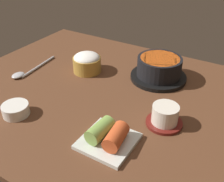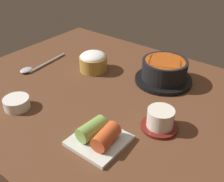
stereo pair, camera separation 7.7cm
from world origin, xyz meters
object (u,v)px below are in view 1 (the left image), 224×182
at_px(stone_pot, 159,69).
at_px(tea_cup_with_saucer, 165,116).
at_px(side_bowl_near, 16,109).
at_px(kimchi_plate, 108,137).
at_px(rice_bowl, 87,62).
at_px(spoon, 26,72).

xyz_separation_m(stone_pot, tea_cup_with_saucer, (0.11, -0.21, -0.01)).
height_order(stone_pot, side_bowl_near, stone_pot).
distance_m(stone_pot, side_bowl_near, 0.46).
bearing_deg(kimchi_plate, side_bowl_near, -172.69).
height_order(rice_bowl, spoon, rice_bowl).
relative_size(tea_cup_with_saucer, kimchi_plate, 0.77).
distance_m(kimchi_plate, side_bowl_near, 0.27).
height_order(tea_cup_with_saucer, kimchi_plate, tea_cup_with_saucer).
height_order(kimchi_plate, spoon, kimchi_plate).
bearing_deg(rice_bowl, stone_pot, 19.07).
bearing_deg(tea_cup_with_saucer, spoon, 179.05).
relative_size(stone_pot, side_bowl_near, 2.56).
bearing_deg(spoon, stone_pot, 26.83).
bearing_deg(tea_cup_with_saucer, rice_bowl, 158.60).
distance_m(stone_pot, kimchi_plate, 0.35).
relative_size(stone_pot, tea_cup_with_saucer, 1.95).
bearing_deg(side_bowl_near, stone_pot, 56.56).
distance_m(rice_bowl, tea_cup_with_saucer, 0.36).
bearing_deg(stone_pot, kimchi_plate, -86.81).
distance_m(stone_pot, tea_cup_with_saucer, 0.24).
height_order(rice_bowl, tea_cup_with_saucer, rice_bowl).
bearing_deg(side_bowl_near, spoon, 130.52).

